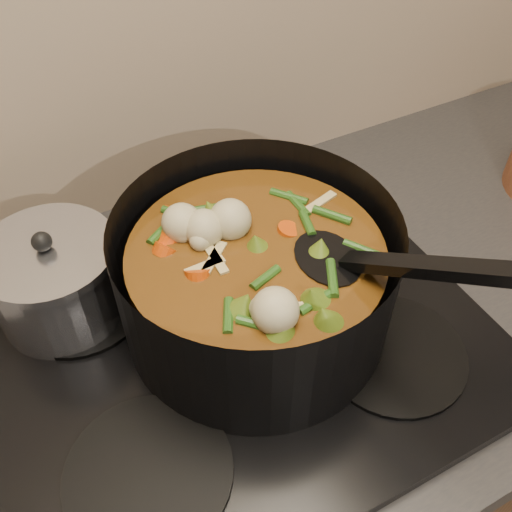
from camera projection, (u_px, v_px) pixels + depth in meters
name	position (u px, v px, depth m)	size (l,w,h in m)	color
counter	(239.00, 480.00, 1.07)	(2.64, 0.64, 0.91)	brown
stovetop	(231.00, 332.00, 0.74)	(0.62, 0.54, 0.03)	black
stockpot	(257.00, 279.00, 0.69)	(0.38, 0.44, 0.25)	black
saucepan	(56.00, 280.00, 0.71)	(0.17, 0.17, 0.14)	silver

